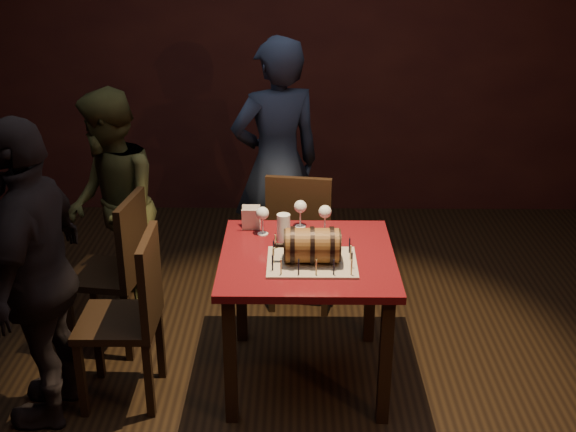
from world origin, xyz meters
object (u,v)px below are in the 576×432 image
Objects in this scene: chair_back at (300,233)px; chair_left_rear at (118,264)px; wine_glass_left at (262,215)px; pint_of_ale at (284,228)px; wine_glass_mid at (300,208)px; wine_glass_right at (325,213)px; person_back at (277,165)px; chair_left_front at (133,310)px; person_left_rear at (112,208)px; pub_table at (307,273)px; person_left_front at (38,275)px; barrel_cake at (312,245)px.

chair_back and chair_left_rear have the same top height.
wine_glass_left is 0.15m from pint_of_ale.
wine_glass_right is at bearing -28.38° from wine_glass_mid.
wine_glass_left is 0.91m from person_back.
chair_left_front is 0.55× the size of person_back.
wine_glass_right is 1.23m from chair_left_rear.
wine_glass_left is 0.17× the size of chair_left_front.
chair_left_front is 0.94m from person_left_rear.
chair_back is (-0.03, 0.78, -0.12)m from pub_table.
person_back is at bearing 86.58° from wine_glass_left.
wine_glass_mid is at bearing 95.74° from pub_table.
chair_left_front is at bearing -154.83° from wine_glass_right.
pint_of_ale reaches higher than pub_table.
wine_glass_left is 0.17× the size of chair_back.
chair_back is (-0.13, 0.50, -0.35)m from wine_glass_right.
person_back is 1.08× the size of person_left_front.
chair_left_rear is 0.64× the size of person_left_rear.
person_left_rear is at bearing 149.65° from pub_table.
barrel_cake is 0.36× the size of chair_back.
barrel_cake is at bearing -62.24° from pint_of_ale.
chair_left_rear is at bearing -3.50° from person_left_rear.
pub_table is 0.97× the size of chair_left_rear.
chair_left_front is (-0.85, -0.54, -0.34)m from wine_glass_mid.
pub_table is at bearing 101.20° from barrel_cake.
chair_left_front is at bearing 41.05° from person_back.
person_back reaches higher than chair_left_front.
wine_glass_mid is 0.17× the size of chair_back.
person_left_front is (-1.05, -0.56, -0.08)m from wine_glass_left.
pint_of_ale is (-0.13, 0.18, 0.18)m from pub_table.
chair_left_front is 0.50m from person_left_front.
pint_of_ale is (-0.09, -0.18, -0.04)m from wine_glass_mid.
wine_glass_mid is (-0.04, 0.35, 0.23)m from pub_table.
wine_glass_left is at bearing 121.12° from person_left_front.
wine_glass_left is 0.34m from wine_glass_right.
pub_table is 5.59× the size of wine_glass_mid.
chair_left_front is at bearing 109.97° from person_left_front.
chair_left_front is at bearing -154.75° from pint_of_ale.
chair_left_front is (-0.89, -0.18, -0.12)m from pub_table.
chair_left_front is (-0.91, -0.08, -0.33)m from barrel_cake.
pint_of_ale is 0.10× the size of person_left_rear.
barrel_cake is at bearing -53.57° from wine_glass_left.
person_left_front is at bearing -108.68° from chair_left_rear.
wine_glass_left is 1.00× the size of wine_glass_mid.
chair_back reaches higher than wine_glass_right.
pub_table is at bearing 106.47° from person_left_front.
barrel_cake is 0.23× the size of person_left_rear.
person_left_rear is at bearing 176.71° from person_left_front.
pub_table is 0.79m from chair_back.
person_left_rear is (-0.10, 0.36, 0.20)m from chair_left_rear.
wine_glass_mid is 0.20m from pint_of_ale.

